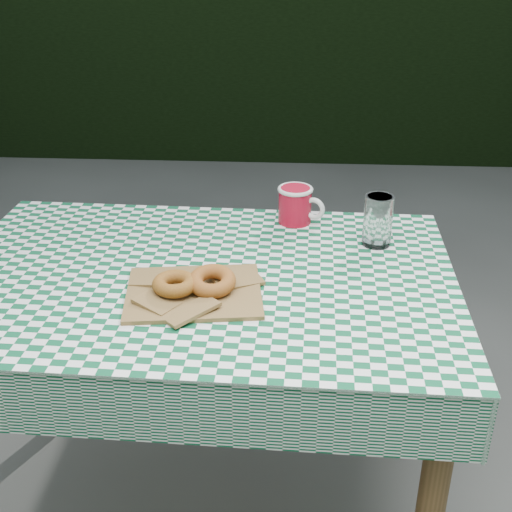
{
  "coord_description": "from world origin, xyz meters",
  "views": [
    {
      "loc": [
        0.28,
        -1.54,
        1.5
      ],
      "look_at": [
        0.19,
        -0.13,
        0.79
      ],
      "focal_mm": 46.91,
      "sensor_mm": 36.0,
      "label": 1
    }
  ],
  "objects": [
    {
      "name": "drinking_glass",
      "position": [
        0.49,
        0.02,
        0.82
      ],
      "size": [
        0.08,
        0.08,
        0.13
      ],
      "primitive_type": "cylinder",
      "rotation": [
        0.0,
        0.0,
        -0.15
      ],
      "color": "white",
      "rests_on": "tablecloth"
    },
    {
      "name": "coffee_mug",
      "position": [
        0.28,
        0.14,
        0.81
      ],
      "size": [
        0.23,
        0.23,
        0.1
      ],
      "primitive_type": null,
      "rotation": [
        0.0,
        0.0,
        -0.41
      ],
      "color": "#AF0B22",
      "rests_on": "tablecloth"
    },
    {
      "name": "table",
      "position": [
        0.06,
        -0.17,
        0.38
      ],
      "size": [
        1.2,
        0.82,
        0.75
      ],
      "primitive_type": "cube",
      "rotation": [
        0.0,
        0.0,
        -0.03
      ],
      "color": "brown",
      "rests_on": "ground"
    },
    {
      "name": "hedge_north",
      "position": [
        0.0,
        3.2,
        0.9
      ],
      "size": [
        7.0,
        0.7,
        1.8
      ],
      "primitive_type": "cube",
      "color": "black",
      "rests_on": "ground"
    },
    {
      "name": "bagel_front",
      "position": [
        0.02,
        -0.28,
        0.79
      ],
      "size": [
        0.14,
        0.14,
        0.03
      ],
      "primitive_type": "torus",
      "rotation": [
        0.0,
        0.0,
        0.51
      ],
      "color": "olive",
      "rests_on": "paper_bag"
    },
    {
      "name": "bagel_back",
      "position": [
        0.1,
        -0.26,
        0.79
      ],
      "size": [
        0.11,
        0.11,
        0.03
      ],
      "primitive_type": "torus",
      "rotation": [
        0.0,
        0.0,
        0.02
      ],
      "color": "#99461F",
      "rests_on": "paper_bag"
    },
    {
      "name": "paper_bag",
      "position": [
        0.06,
        -0.27,
        0.76
      ],
      "size": [
        0.32,
        0.27,
        0.02
      ],
      "primitive_type": "cube",
      "rotation": [
        0.0,
        0.0,
        0.13
      ],
      "color": "olive",
      "rests_on": "tablecloth"
    },
    {
      "name": "tablecloth",
      "position": [
        0.06,
        -0.17,
        0.75
      ],
      "size": [
        1.22,
        0.84,
        0.01
      ],
      "primitive_type": "cube",
      "rotation": [
        0.0,
        0.0,
        -0.03
      ],
      "color": "#0C4F2E",
      "rests_on": "table"
    },
    {
      "name": "ground",
      "position": [
        0.0,
        0.0,
        0.0
      ],
      "size": [
        60.0,
        60.0,
        0.0
      ],
      "primitive_type": "plane",
      "color": "#51514C",
      "rests_on": "ground"
    }
  ]
}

